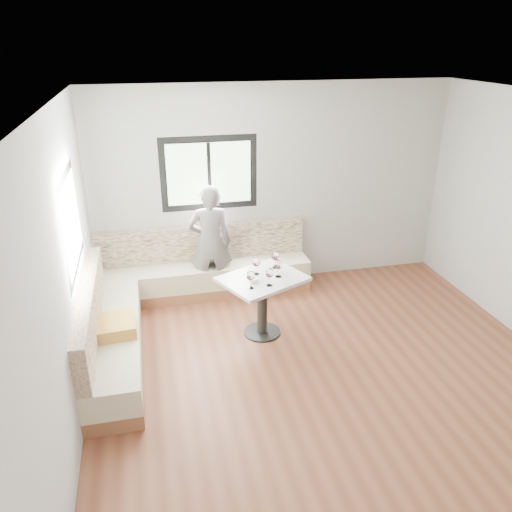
% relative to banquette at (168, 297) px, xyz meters
% --- Properties ---
extents(room, '(5.01, 5.01, 2.81)m').
position_rel_banquette_xyz_m(room, '(1.51, -1.54, 1.08)').
color(room, brown).
rests_on(room, ground).
extents(banquette, '(2.90, 2.80, 0.95)m').
position_rel_banquette_xyz_m(banquette, '(0.00, 0.00, 0.00)').
color(banquette, brown).
rests_on(banquette, ground).
extents(table, '(1.13, 1.03, 0.75)m').
position_rel_banquette_xyz_m(table, '(1.08, -0.56, 0.23)').
color(table, black).
rests_on(table, ground).
extents(person, '(0.61, 0.43, 1.59)m').
position_rel_banquette_xyz_m(person, '(0.63, 0.54, 0.46)').
color(person, '#5F585C').
rests_on(person, ground).
extents(olive_ramekin, '(0.11, 0.11, 0.04)m').
position_rel_banquette_xyz_m(olive_ramekin, '(0.96, -0.65, 0.44)').
color(olive_ramekin, white).
rests_on(olive_ramekin, table).
extents(wine_glass_a, '(0.10, 0.10, 0.22)m').
position_rel_banquette_xyz_m(wine_glass_a, '(0.89, -0.80, 0.57)').
color(wine_glass_a, white).
rests_on(wine_glass_a, table).
extents(wine_glass_b, '(0.10, 0.10, 0.22)m').
position_rel_banquette_xyz_m(wine_glass_b, '(1.11, -0.78, 0.57)').
color(wine_glass_b, white).
rests_on(wine_glass_b, table).
extents(wine_glass_c, '(0.10, 0.10, 0.22)m').
position_rel_banquette_xyz_m(wine_glass_c, '(1.27, -0.59, 0.57)').
color(wine_glass_c, white).
rests_on(wine_glass_c, table).
extents(wine_glass_d, '(0.10, 0.10, 0.22)m').
position_rel_banquette_xyz_m(wine_glass_d, '(1.03, -0.46, 0.57)').
color(wine_glass_d, white).
rests_on(wine_glass_d, table).
extents(wine_glass_e, '(0.10, 0.10, 0.22)m').
position_rel_banquette_xyz_m(wine_glass_e, '(1.29, -0.34, 0.57)').
color(wine_glass_e, white).
rests_on(wine_glass_e, table).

